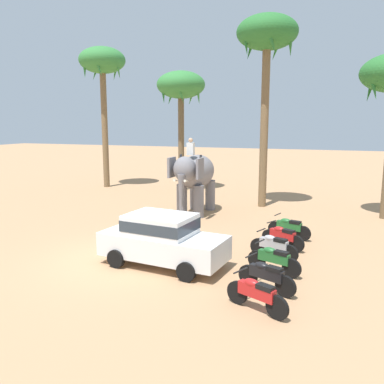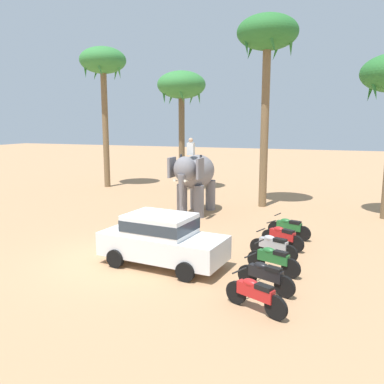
% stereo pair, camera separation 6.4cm
% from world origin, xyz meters
% --- Properties ---
extents(ground_plane, '(120.00, 120.00, 0.00)m').
position_xyz_m(ground_plane, '(0.00, 0.00, 0.00)').
color(ground_plane, tan).
extents(car_sedan_foreground, '(4.26, 2.21, 1.70)m').
position_xyz_m(car_sedan_foreground, '(1.69, -0.01, 0.93)').
color(car_sedan_foreground, white).
rests_on(car_sedan_foreground, ground).
extents(elephant_with_mahout, '(1.61, 3.86, 3.88)m').
position_xyz_m(elephant_with_mahout, '(0.14, 7.37, 1.99)').
color(elephant_with_mahout, slate).
rests_on(elephant_with_mahout, ground).
extents(motorcycle_nearest_camera, '(1.68, 0.89, 0.94)m').
position_xyz_m(motorcycle_nearest_camera, '(5.19, -2.13, 0.46)').
color(motorcycle_nearest_camera, black).
rests_on(motorcycle_nearest_camera, ground).
extents(motorcycle_second_in_row, '(1.71, 0.84, 0.94)m').
position_xyz_m(motorcycle_second_in_row, '(5.21, -0.85, 0.46)').
color(motorcycle_second_in_row, black).
rests_on(motorcycle_second_in_row, ground).
extents(motorcycle_mid_row, '(1.73, 0.78, 0.94)m').
position_xyz_m(motorcycle_mid_row, '(5.20, 0.56, 0.46)').
color(motorcycle_mid_row, black).
rests_on(motorcycle_mid_row, ground).
extents(motorcycle_fourth_in_row, '(1.73, 0.79, 0.94)m').
position_xyz_m(motorcycle_fourth_in_row, '(4.98, 1.91, 0.46)').
color(motorcycle_fourth_in_row, black).
rests_on(motorcycle_fourth_in_row, ground).
extents(motorcycle_far_in_row, '(1.66, 0.92, 0.94)m').
position_xyz_m(motorcycle_far_in_row, '(5.11, 3.17, 0.46)').
color(motorcycle_far_in_row, black).
rests_on(motorcycle_far_in_row, ground).
extents(motorcycle_end_of_row, '(1.75, 0.72, 0.94)m').
position_xyz_m(motorcycle_end_of_row, '(5.19, 4.56, 0.46)').
color(motorcycle_end_of_row, black).
rests_on(motorcycle_end_of_row, ground).
extents(palm_tree_behind_elephant, '(3.20, 3.20, 10.14)m').
position_xyz_m(palm_tree_behind_elephant, '(3.03, 10.41, 8.84)').
color(palm_tree_behind_elephant, brown).
rests_on(palm_tree_behind_elephant, ground).
extents(palm_tree_near_hut, '(3.20, 3.20, 9.76)m').
position_xyz_m(palm_tree_near_hut, '(-8.83, 13.30, 8.50)').
color(palm_tree_near_hut, brown).
rests_on(palm_tree_near_hut, ground).
extents(palm_tree_far_back, '(3.20, 3.20, 7.97)m').
position_xyz_m(palm_tree_far_back, '(-3.16, 13.76, 6.85)').
color(palm_tree_far_back, brown).
rests_on(palm_tree_far_back, ground).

